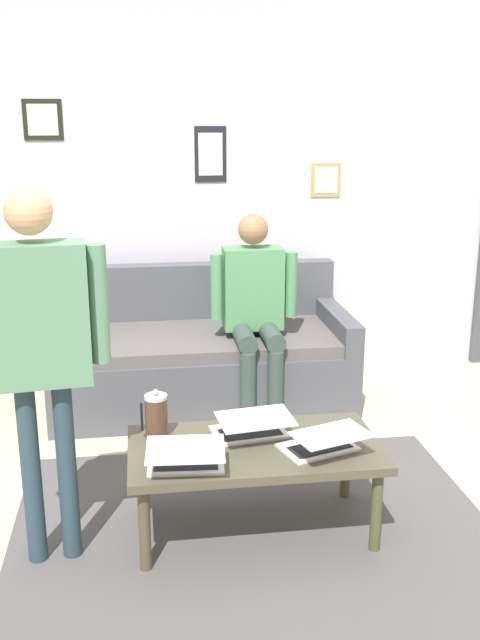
{
  "coord_description": "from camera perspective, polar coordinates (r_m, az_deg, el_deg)",
  "views": [
    {
      "loc": [
        0.56,
        2.94,
        1.88
      ],
      "look_at": [
        0.03,
        -0.79,
        0.8
      ],
      "focal_mm": 40.54,
      "sensor_mm": 36.0,
      "label": 1
    }
  ],
  "objects": [
    {
      "name": "person_standing",
      "position": [
        3.01,
        -15.65,
        -0.95
      ],
      "size": [
        0.57,
        0.22,
        1.61
      ],
      "color": "#273D48",
      "rests_on": "ground_plane"
    },
    {
      "name": "laptop_left",
      "position": [
        3.26,
        6.52,
        -9.61
      ],
      "size": [
        0.41,
        0.39,
        0.12
      ],
      "color": "silver",
      "rests_on": "coffee_table"
    },
    {
      "name": "area_rug",
      "position": [
        3.44,
        1.39,
        -17.02
      ],
      "size": [
        2.24,
        1.93,
        0.01
      ],
      "primitive_type": "cube",
      "color": "#514F50",
      "rests_on": "ground_plane"
    },
    {
      "name": "couch",
      "position": [
        4.83,
        -3.08,
        -3.02
      ],
      "size": [
        1.93,
        0.9,
        0.88
      ],
      "color": "#4B4D54",
      "rests_on": "ground_plane"
    },
    {
      "name": "ground_plane",
      "position": [
        3.53,
        2.39,
        -16.17
      ],
      "size": [
        7.68,
        7.68,
        0.0
      ],
      "primitive_type": "plane",
      "color": "#BCB498"
    },
    {
      "name": "back_wall",
      "position": [
        5.19,
        -1.9,
        10.16
      ],
      "size": [
        7.04,
        0.11,
        2.7
      ],
      "color": "silver",
      "rests_on": "ground_plane"
    },
    {
      "name": "laptop_right",
      "position": [
        3.38,
        0.89,
        -8.48
      ],
      "size": [
        0.38,
        0.36,
        0.13
      ],
      "color": "silver",
      "rests_on": "coffee_table"
    },
    {
      "name": "laptop_center",
      "position": [
        3.11,
        -4.3,
        -10.83
      ],
      "size": [
        0.35,
        0.33,
        0.13
      ],
      "color": "silver",
      "rests_on": "coffee_table"
    },
    {
      "name": "person_seated",
      "position": [
        4.53,
        1.18,
        1.29
      ],
      "size": [
        0.55,
        0.51,
        1.28
      ],
      "color": "#364742",
      "rests_on": "ground_plane"
    },
    {
      "name": "french_press",
      "position": [
        3.37,
        -6.63,
        -7.55
      ],
      "size": [
        0.13,
        0.11,
        0.24
      ],
      "color": "#4C3323",
      "rests_on": "coffee_table"
    },
    {
      "name": "coffee_table",
      "position": [
        3.34,
        1.15,
        -10.59
      ],
      "size": [
        1.14,
        0.6,
        0.43
      ],
      "color": "#4B4736",
      "rests_on": "ground_plane"
    }
  ]
}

